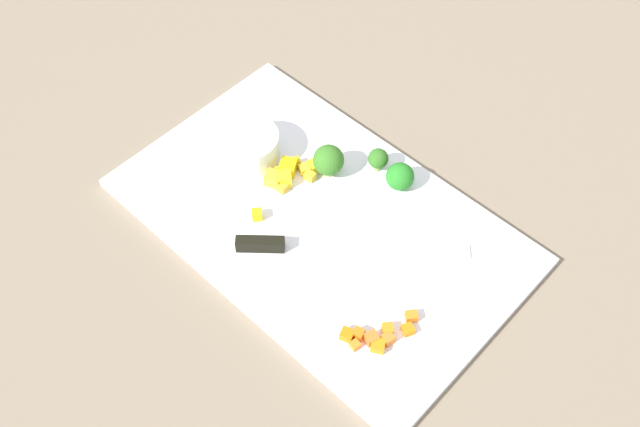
% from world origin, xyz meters
% --- Properties ---
extents(ground_plane, '(4.00, 4.00, 0.00)m').
position_xyz_m(ground_plane, '(0.00, 0.00, 0.00)').
color(ground_plane, '#7F705B').
extents(cutting_board, '(0.52, 0.32, 0.01)m').
position_xyz_m(cutting_board, '(0.00, 0.00, 0.01)').
color(cutting_board, white).
rests_on(cutting_board, ground_plane).
extents(prep_bowl, '(0.08, 0.08, 0.04)m').
position_xyz_m(prep_bowl, '(0.14, -0.01, 0.03)').
color(prep_bowl, white).
rests_on(prep_bowl, cutting_board).
extents(chef_knife, '(0.23, 0.21, 0.02)m').
position_xyz_m(chef_knife, '(-0.03, 0.04, 0.02)').
color(chef_knife, silver).
rests_on(chef_knife, cutting_board).
extents(carrot_dice_0, '(0.02, 0.02, 0.01)m').
position_xyz_m(carrot_dice_0, '(-0.17, 0.07, 0.02)').
color(carrot_dice_0, orange).
rests_on(carrot_dice_0, cutting_board).
extents(carrot_dice_1, '(0.02, 0.02, 0.01)m').
position_xyz_m(carrot_dice_1, '(-0.18, 0.03, 0.02)').
color(carrot_dice_1, orange).
rests_on(carrot_dice_1, cutting_board).
extents(carrot_dice_2, '(0.02, 0.02, 0.01)m').
position_xyz_m(carrot_dice_2, '(-0.17, 0.09, 0.02)').
color(carrot_dice_2, orange).
rests_on(carrot_dice_2, cutting_board).
extents(carrot_dice_3, '(0.02, 0.02, 0.01)m').
position_xyz_m(carrot_dice_3, '(-0.16, 0.09, 0.02)').
color(carrot_dice_3, orange).
rests_on(carrot_dice_3, cutting_board).
extents(carrot_dice_4, '(0.01, 0.01, 0.01)m').
position_xyz_m(carrot_dice_4, '(-0.15, 0.11, 0.02)').
color(carrot_dice_4, orange).
rests_on(carrot_dice_4, cutting_board).
extents(carrot_dice_5, '(0.01, 0.01, 0.01)m').
position_xyz_m(carrot_dice_5, '(-0.15, 0.09, 0.02)').
color(carrot_dice_5, orange).
rests_on(carrot_dice_5, cutting_board).
extents(carrot_dice_6, '(0.02, 0.02, 0.01)m').
position_xyz_m(carrot_dice_6, '(-0.19, 0.05, 0.02)').
color(carrot_dice_6, orange).
rests_on(carrot_dice_6, cutting_board).
extents(carrot_dice_7, '(0.02, 0.02, 0.01)m').
position_xyz_m(carrot_dice_7, '(-0.18, 0.07, 0.02)').
color(carrot_dice_7, orange).
rests_on(carrot_dice_7, cutting_board).
extents(carrot_dice_8, '(0.02, 0.02, 0.01)m').
position_xyz_m(carrot_dice_8, '(-0.14, 0.10, 0.02)').
color(carrot_dice_8, orange).
rests_on(carrot_dice_8, cutting_board).
extents(pepper_dice_0, '(0.03, 0.03, 0.02)m').
position_xyz_m(pepper_dice_0, '(0.09, 0.00, 0.02)').
color(pepper_dice_0, yellow).
rests_on(pepper_dice_0, cutting_board).
extents(pepper_dice_1, '(0.02, 0.02, 0.01)m').
position_xyz_m(pepper_dice_1, '(0.06, -0.06, 0.02)').
color(pepper_dice_1, yellow).
rests_on(pepper_dice_1, cutting_board).
extents(pepper_dice_2, '(0.02, 0.02, 0.01)m').
position_xyz_m(pepper_dice_2, '(0.07, -0.04, 0.02)').
color(pepper_dice_2, yellow).
rests_on(pepper_dice_2, cutting_board).
extents(pepper_dice_3, '(0.01, 0.01, 0.01)m').
position_xyz_m(pepper_dice_3, '(0.05, -0.04, 0.02)').
color(pepper_dice_3, yellow).
rests_on(pepper_dice_3, cutting_board).
extents(pepper_dice_4, '(0.02, 0.02, 0.01)m').
position_xyz_m(pepper_dice_4, '(0.06, 0.06, 0.02)').
color(pepper_dice_4, yellow).
rests_on(pepper_dice_4, cutting_board).
extents(pepper_dice_5, '(0.02, 0.02, 0.01)m').
position_xyz_m(pepper_dice_5, '(0.07, 0.00, 0.02)').
color(pepper_dice_5, yellow).
rests_on(pepper_dice_5, cutting_board).
extents(pepper_dice_6, '(0.03, 0.03, 0.02)m').
position_xyz_m(pepper_dice_6, '(0.07, -0.01, 0.02)').
color(pepper_dice_6, yellow).
rests_on(pepper_dice_6, cutting_board).
extents(pepper_dice_7, '(0.02, 0.02, 0.01)m').
position_xyz_m(pepper_dice_7, '(0.09, -0.01, 0.02)').
color(pepper_dice_7, yellow).
rests_on(pepper_dice_7, cutting_board).
extents(pepper_dice_8, '(0.03, 0.03, 0.02)m').
position_xyz_m(pepper_dice_8, '(0.09, -0.03, 0.02)').
color(pepper_dice_8, yellow).
rests_on(pepper_dice_8, cutting_board).
extents(pepper_dice_9, '(0.02, 0.02, 0.01)m').
position_xyz_m(pepper_dice_9, '(0.09, -0.04, 0.02)').
color(pepper_dice_9, yellow).
rests_on(pepper_dice_9, cutting_board).
extents(broccoli_floret_0, '(0.03, 0.03, 0.04)m').
position_xyz_m(broccoli_floret_0, '(-0.00, -0.11, 0.03)').
color(broccoli_floret_0, '#84B459').
rests_on(broccoli_floret_0, cutting_board).
extents(broccoli_floret_1, '(0.04, 0.04, 0.05)m').
position_xyz_m(broccoli_floret_1, '(0.04, -0.06, 0.04)').
color(broccoli_floret_1, '#96AD5F').
rests_on(broccoli_floret_1, cutting_board).
extents(broccoli_floret_2, '(0.04, 0.04, 0.04)m').
position_xyz_m(broccoli_floret_2, '(-0.04, -0.11, 0.03)').
color(broccoli_floret_2, '#8EBC58').
rests_on(broccoli_floret_2, cutting_board).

